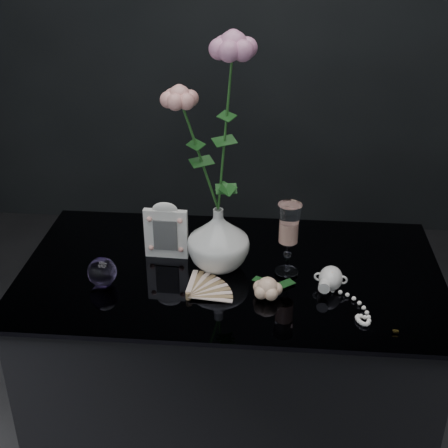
# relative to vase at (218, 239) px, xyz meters

# --- Properties ---
(table) EXTENTS (1.05, 0.58, 0.76)m
(table) POSITION_rel_vase_xyz_m (0.03, -0.01, -0.46)
(table) COLOR black
(table) RESTS_ON ground
(vase) EXTENTS (0.19, 0.19, 0.16)m
(vase) POSITION_rel_vase_xyz_m (0.00, 0.00, 0.00)
(vase) COLOR white
(vase) RESTS_ON table
(wine_glass) EXTENTS (0.06, 0.06, 0.19)m
(wine_glass) POSITION_rel_vase_xyz_m (0.17, -0.01, 0.01)
(wine_glass) COLOR white
(wine_glass) RESTS_ON table
(picture_frame) EXTENTS (0.12, 0.09, 0.16)m
(picture_frame) POSITION_rel_vase_xyz_m (-0.14, 0.04, -0.00)
(picture_frame) COLOR white
(picture_frame) RESTS_ON table
(paperweight) EXTENTS (0.08, 0.08, 0.07)m
(paperweight) POSITION_rel_vase_xyz_m (-0.27, -0.10, -0.05)
(paperweight) COLOR #9E7ECD
(paperweight) RESTS_ON table
(paper_fan) EXTENTS (0.25, 0.23, 0.02)m
(paper_fan) POSITION_rel_vase_xyz_m (-0.06, -0.15, -0.07)
(paper_fan) COLOR #F7EBC6
(paper_fan) RESTS_ON table
(loose_rose) EXTENTS (0.14, 0.17, 0.05)m
(loose_rose) POSITION_rel_vase_xyz_m (0.13, -0.12, -0.05)
(loose_rose) COLOR beige
(loose_rose) RESTS_ON table
(pearl_jar) EXTENTS (0.23, 0.23, 0.06)m
(pearl_jar) POSITION_rel_vase_xyz_m (0.28, -0.07, -0.05)
(pearl_jar) COLOR white
(pearl_jar) RESTS_ON table
(roses) EXTENTS (0.19, 0.12, 0.47)m
(roses) POSITION_rel_vase_xyz_m (-0.01, -0.01, 0.29)
(roses) COLOR pink
(roses) RESTS_ON vase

